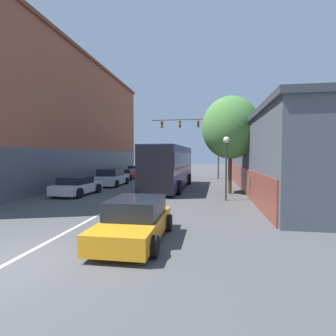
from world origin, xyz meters
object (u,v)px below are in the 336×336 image
at_px(parked_car_left_near, 138,171).
at_px(parked_car_left_mid, 77,186).
at_px(hatchback_foreground, 135,221).
at_px(bus, 169,165).
at_px(street_lamp, 226,159).
at_px(street_tree_near, 230,128).
at_px(traffic_signal_gantry, 197,133).
at_px(parked_car_left_distant, 112,178).
at_px(parked_car_left_far, 126,174).

distance_m(parked_car_left_near, parked_car_left_mid, 16.89).
bearing_deg(hatchback_foreground, bus, 3.91).
relative_size(hatchback_foreground, street_lamp, 1.05).
bearing_deg(street_tree_near, traffic_signal_gantry, 104.61).
height_order(traffic_signal_gantry, street_tree_near, traffic_signal_gantry).
bearing_deg(parked_car_left_distant, hatchback_foreground, -156.33).
height_order(bus, parked_car_left_far, bus).
bearing_deg(parked_car_left_mid, parked_car_left_far, 5.69).
bearing_deg(parked_car_left_far, hatchback_foreground, -161.06).
height_order(parked_car_left_distant, street_lamp, street_lamp).
height_order(bus, street_tree_near, street_tree_near).
bearing_deg(street_lamp, parked_car_left_far, 129.88).
bearing_deg(hatchback_foreground, street_tree_near, -18.98).
bearing_deg(parked_car_left_near, street_tree_near, -138.21).
xyz_separation_m(bus, parked_car_left_far, (-6.06, 7.14, -1.34)).
bearing_deg(street_lamp, hatchback_foreground, -112.47).
distance_m(parked_car_left_distant, street_tree_near, 11.40).
bearing_deg(parked_car_left_mid, street_lamp, -89.63).
bearing_deg(bus, street_lamp, -139.17).
bearing_deg(street_lamp, parked_car_left_near, 120.76).
relative_size(bus, street_tree_near, 1.56).
distance_m(hatchback_foreground, parked_car_left_near, 26.45).
relative_size(parked_car_left_mid, traffic_signal_gantry, 0.52).
xyz_separation_m(parked_car_left_near, street_lamp, (10.41, -17.49, 1.87)).
xyz_separation_m(bus, parked_car_left_near, (-6.17, 12.29, -1.28)).
distance_m(hatchback_foreground, parked_car_left_distant, 15.74).
bearing_deg(traffic_signal_gantry, bus, -100.99).
bearing_deg(bus, street_tree_near, -113.38).
xyz_separation_m(parked_car_left_near, parked_car_left_distant, (0.70, -11.10, 0.07)).
height_order(bus, hatchback_foreground, bus).
height_order(bus, parked_car_left_distant, bus).
distance_m(bus, parked_car_left_distant, 5.72).
bearing_deg(parked_car_left_mid, parked_car_left_distant, 1.61).
distance_m(parked_car_left_mid, traffic_signal_gantry, 16.23).
relative_size(parked_car_left_mid, parked_car_left_far, 0.95).
height_order(hatchback_foreground, parked_car_left_distant, parked_car_left_distant).
xyz_separation_m(parked_car_left_mid, parked_car_left_far, (-0.38, 11.73, -0.03)).
bearing_deg(street_tree_near, hatchback_foreground, -108.83).
bearing_deg(parked_car_left_far, parked_car_left_distant, -174.28).
xyz_separation_m(parked_car_left_near, parked_car_left_mid, (0.48, -16.88, -0.03)).
bearing_deg(bus, parked_car_left_far, 41.97).
bearing_deg(bus, parked_car_left_near, 28.26).
height_order(hatchback_foreground, parked_car_left_far, hatchback_foreground).
xyz_separation_m(hatchback_foreground, parked_car_left_mid, (-6.62, 8.60, -0.01)).
bearing_deg(hatchback_foreground, traffic_signal_gantry, -2.26).
bearing_deg(street_lamp, street_tree_near, 81.55).
relative_size(hatchback_foreground, street_tree_near, 0.58).
bearing_deg(hatchback_foreground, street_lamp, -22.62).
bearing_deg(parked_car_left_mid, parked_car_left_near, 5.47).
distance_m(parked_car_left_mid, street_tree_near, 11.39).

